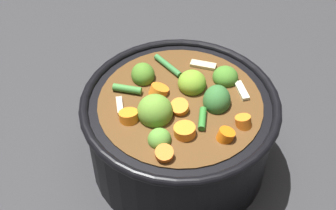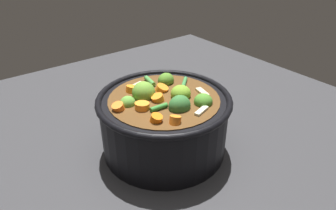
% 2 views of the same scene
% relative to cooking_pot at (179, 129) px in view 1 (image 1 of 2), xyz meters
% --- Properties ---
extents(ground_plane, '(1.10, 1.10, 0.00)m').
position_rel_cooking_pot_xyz_m(ground_plane, '(0.00, 0.00, -0.06)').
color(ground_plane, '#2D2D30').
extents(cooking_pot, '(0.25, 0.25, 0.14)m').
position_rel_cooking_pot_xyz_m(cooking_pot, '(0.00, 0.00, 0.00)').
color(cooking_pot, black).
rests_on(cooking_pot, ground_plane).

